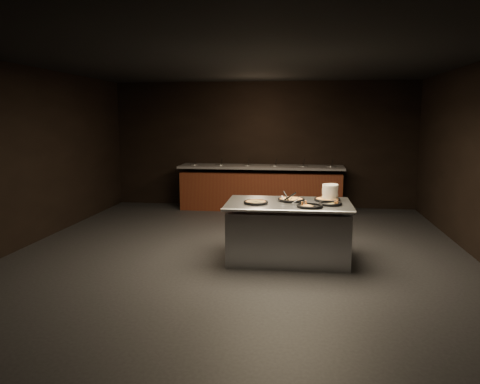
{
  "coord_description": "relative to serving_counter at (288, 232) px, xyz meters",
  "views": [
    {
      "loc": [
        0.93,
        -6.91,
        2.06
      ],
      "look_at": [
        -0.04,
        0.3,
        0.91
      ],
      "focal_mm": 35.0,
      "sensor_mm": 36.0,
      "label": 1
    }
  ],
  "objects": [
    {
      "name": "server_left",
      "position": [
        -0.06,
        -0.0,
        0.52
      ],
      "size": [
        0.21,
        0.29,
        0.16
      ],
      "rotation": [
        0.0,
        0.0,
        2.17
      ],
      "color": "#AFB2B6",
      "rests_on": "serving_counter"
    },
    {
      "name": "pan_cheese_slices_a",
      "position": [
        0.56,
        0.21,
        0.47
      ],
      "size": [
        0.39,
        0.39,
        0.04
      ],
      "rotation": [
        0.0,
        0.0,
        0.82
      ],
      "color": "black",
      "rests_on": "serving_counter"
    },
    {
      "name": "plate_stack",
      "position": [
        0.6,
        0.27,
        0.56
      ],
      "size": [
        0.24,
        0.24,
        0.23
      ],
      "primitive_type": "cylinder",
      "color": "white",
      "rests_on": "serving_counter"
    },
    {
      "name": "room",
      "position": [
        -0.74,
        0.22,
        1.04
      ],
      "size": [
        7.02,
        8.02,
        2.92
      ],
      "color": "black",
      "rests_on": "ground"
    },
    {
      "name": "pan_veggie_slices",
      "position": [
        0.59,
        -0.11,
        0.46
      ],
      "size": [
        0.33,
        0.33,
        0.04
      ],
      "rotation": [
        0.0,
        0.0,
        -0.94
      ],
      "color": "black",
      "rests_on": "serving_counter"
    },
    {
      "name": "serving_counter",
      "position": [
        0.0,
        0.0,
        0.0
      ],
      "size": [
        1.81,
        1.18,
        0.86
      ],
      "rotation": [
        0.0,
        0.0,
        0.02
      ],
      "color": "#AFB2B6",
      "rests_on": "ground"
    },
    {
      "name": "pan_veggie_whole",
      "position": [
        -0.46,
        -0.15,
        0.47
      ],
      "size": [
        0.35,
        0.35,
        0.04
      ],
      "rotation": [
        0.0,
        0.0,
        0.71
      ],
      "color": "black",
      "rests_on": "serving_counter"
    },
    {
      "name": "salad_bar",
      "position": [
        -0.74,
        3.78,
        0.03
      ],
      "size": [
        3.7,
        0.83,
        1.18
      ],
      "color": "#512813",
      "rests_on": "ground"
    },
    {
      "name": "server_right",
      "position": [
        0.07,
        -0.15,
        0.53
      ],
      "size": [
        0.31,
        0.25,
        0.18
      ],
      "rotation": [
        0.0,
        0.0,
        -0.6
      ],
      "color": "#AFB2B6",
      "rests_on": "serving_counter"
    },
    {
      "name": "pan_cheese_whole",
      "position": [
        0.03,
        0.14,
        0.47
      ],
      "size": [
        0.4,
        0.4,
        0.04
      ],
      "rotation": [
        0.0,
        0.0,
        -0.1
      ],
      "color": "black",
      "rests_on": "serving_counter"
    },
    {
      "name": "pan_cheese_slices_b",
      "position": [
        0.3,
        -0.32,
        0.46
      ],
      "size": [
        0.36,
        0.36,
        0.04
      ],
      "rotation": [
        0.0,
        0.0,
        2.04
      ],
      "color": "black",
      "rests_on": "serving_counter"
    }
  ]
}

